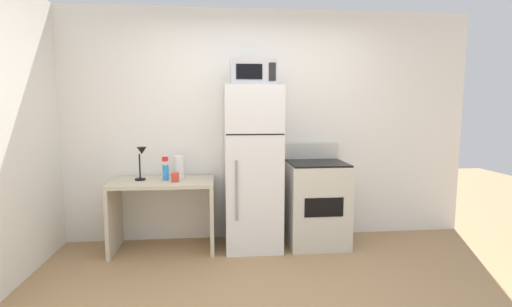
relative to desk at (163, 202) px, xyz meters
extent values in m
cube|color=white|center=(1.02, 0.36, 0.78)|extent=(5.00, 0.10, 2.60)
cube|color=beige|center=(0.00, 0.00, 0.21)|extent=(1.07, 0.58, 0.04)
cube|color=beige|center=(-0.51, 0.00, -0.16)|extent=(0.04, 0.58, 0.71)
cube|color=beige|center=(0.51, 0.00, -0.16)|extent=(0.04, 0.58, 0.71)
cylinder|color=black|center=(-0.24, 0.04, 0.24)|extent=(0.11, 0.11, 0.02)
cylinder|color=black|center=(-0.24, 0.04, 0.38)|extent=(0.02, 0.02, 0.26)
cone|color=black|center=(-0.21, 0.02, 0.55)|extent=(0.10, 0.10, 0.08)
cylinder|color=white|center=(0.16, 0.14, 0.35)|extent=(0.11, 0.11, 0.24)
cylinder|color=#D83F33|center=(0.14, -0.09, 0.28)|extent=(0.08, 0.08, 0.09)
cylinder|color=#2D8CEA|center=(0.03, 0.01, 0.31)|extent=(0.06, 0.06, 0.16)
cylinder|color=white|center=(0.03, 0.01, 0.42)|extent=(0.02, 0.02, 0.04)
cube|color=red|center=(0.03, 0.00, 0.46)|extent=(0.06, 0.03, 0.04)
cube|color=white|center=(0.95, -0.01, 0.35)|extent=(0.59, 0.60, 1.74)
cube|color=black|center=(0.95, -0.32, 0.73)|extent=(0.58, 0.00, 0.01)
cylinder|color=gray|center=(0.76, -0.33, 0.18)|extent=(0.02, 0.02, 0.61)
cube|color=#B7B7BC|center=(0.95, -0.03, 1.35)|extent=(0.46, 0.34, 0.26)
cube|color=black|center=(0.90, -0.20, 1.35)|extent=(0.26, 0.01, 0.15)
cube|color=black|center=(1.13, -0.20, 1.35)|extent=(0.07, 0.01, 0.18)
cube|color=beige|center=(1.66, -0.01, -0.07)|extent=(0.64, 0.60, 0.90)
cube|color=black|center=(1.66, -0.01, 0.39)|extent=(0.61, 0.58, 0.02)
cube|color=beige|center=(1.66, 0.27, 0.49)|extent=(0.64, 0.04, 0.18)
cube|color=black|center=(1.66, -0.31, -0.02)|extent=(0.41, 0.01, 0.20)
camera|label=1|loc=(0.58, -4.03, 1.01)|focal=26.76mm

